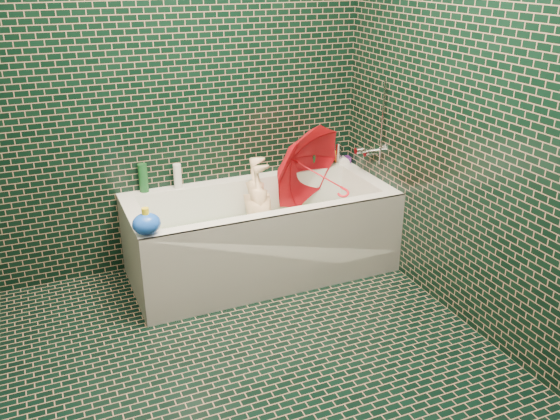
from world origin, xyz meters
name	(u,v)px	position (x,y,z in m)	size (l,w,h in m)	color
floor	(254,377)	(0.00, 0.00, 0.00)	(2.80, 2.80, 0.00)	black
wall_back	(169,79)	(0.00, 1.40, 1.25)	(2.80, 2.80, 0.00)	black
wall_front	(470,301)	(0.00, -1.40, 1.25)	(2.80, 2.80, 0.00)	black
wall_right	(492,109)	(1.30, 0.00, 1.25)	(2.80, 2.80, 0.00)	black
bathtub	(262,242)	(0.45, 1.01, 0.21)	(1.70, 0.75, 0.55)	white
bath_mat	(261,249)	(0.45, 1.02, 0.16)	(1.35, 0.47, 0.01)	green
water	(261,229)	(0.45, 1.02, 0.30)	(1.48, 0.53, 0.00)	silver
faucet	(373,146)	(1.26, 1.02, 0.77)	(0.18, 0.19, 0.55)	silver
child	(262,225)	(0.47, 1.06, 0.31)	(0.32, 0.21, 0.88)	beige
umbrella	(319,175)	(0.89, 1.06, 0.61)	(0.61, 0.61, 0.54)	red
soap_bottle_a	(344,165)	(1.23, 1.32, 0.55)	(0.09, 0.09, 0.24)	white
soap_bottle_b	(346,164)	(1.25, 1.34, 0.55)	(0.08, 0.09, 0.19)	#4C1C6A
soap_bottle_c	(321,167)	(1.05, 1.35, 0.55)	(0.14, 0.14, 0.19)	#144920
bottle_right_tall	(313,154)	(0.98, 1.35, 0.65)	(0.06, 0.06, 0.20)	#144920
bottle_right_pump	(338,154)	(1.19, 1.36, 0.63)	(0.05, 0.05, 0.16)	silver
bottle_left_tall	(143,178)	(-0.22, 1.36, 0.64)	(0.06, 0.06, 0.19)	#144920
bottle_left_short	(178,176)	(-0.01, 1.34, 0.63)	(0.05, 0.05, 0.16)	white
rubber_duck	(326,160)	(1.10, 1.36, 0.59)	(0.12, 0.10, 0.10)	yellow
bath_toy	(146,223)	(-0.34, 0.71, 0.62)	(0.16, 0.13, 0.15)	blue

